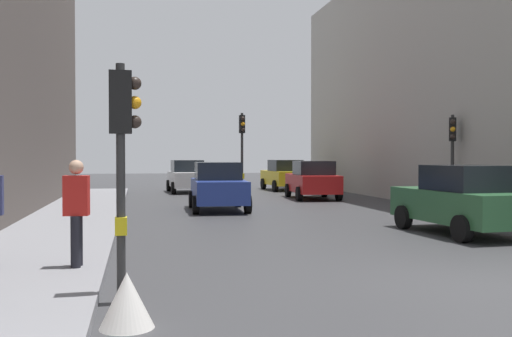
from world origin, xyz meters
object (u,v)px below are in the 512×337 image
at_px(car_red_sedan, 313,180).
at_px(car_white_compact, 187,176).
at_px(car_yellow_taxi, 284,175).
at_px(traffic_light_near_left, 122,138).
at_px(traffic_light_far_median, 242,140).
at_px(car_green_estate, 463,200).
at_px(car_blue_van, 218,186).
at_px(traffic_light_mid_street, 452,145).
at_px(pedestrian_in_red_jacket, 77,208).
at_px(warning_sign_triangle, 127,300).

distance_m(car_red_sedan, car_white_compact, 8.05).
bearing_deg(car_red_sedan, car_yellow_taxi, 86.74).
xyz_separation_m(traffic_light_near_left, car_yellow_taxi, (8.58, 25.37, -1.36)).
relative_size(traffic_light_far_median, car_red_sedan, 0.93).
bearing_deg(car_green_estate, car_blue_van, 123.45).
relative_size(traffic_light_near_left, car_white_compact, 0.76).
distance_m(traffic_light_mid_street, car_red_sedan, 7.91).
distance_m(car_red_sedan, pedestrian_in_red_jacket, 18.64).
xyz_separation_m(traffic_light_far_median, car_white_compact, (-2.12, 5.23, -1.87)).
xyz_separation_m(traffic_light_far_median, car_blue_van, (-1.90, -5.69, -1.87)).
relative_size(car_red_sedan, car_white_compact, 1.01).
bearing_deg(car_red_sedan, car_green_estate, -89.34).
distance_m(traffic_light_mid_street, car_white_compact, 15.68).
bearing_deg(traffic_light_near_left, car_white_compact, 83.26).
height_order(car_yellow_taxi, warning_sign_triangle, car_yellow_taxi).
bearing_deg(car_green_estate, pedestrian_in_red_jacket, -158.59).
relative_size(traffic_light_far_median, pedestrian_in_red_jacket, 2.26).
height_order(car_white_compact, warning_sign_triangle, car_white_compact).
bearing_deg(car_white_compact, car_yellow_taxi, 9.68).
bearing_deg(car_red_sedan, car_white_compact, 131.15).
distance_m(traffic_light_near_left, car_green_estate, 10.11).
relative_size(car_yellow_taxi, pedestrian_in_red_jacket, 2.41).
xyz_separation_m(traffic_light_mid_street, car_yellow_taxi, (-2.62, 14.18, -1.51)).
bearing_deg(car_green_estate, car_white_compact, 106.13).
height_order(car_red_sedan, car_yellow_taxi, same).
distance_m(car_blue_van, pedestrian_in_red_jacket, 12.12).
xyz_separation_m(car_green_estate, car_yellow_taxi, (0.25, 19.79, 0.00)).
bearing_deg(car_blue_van, traffic_light_mid_street, -15.82).
distance_m(car_green_estate, car_white_compact, 19.59).
relative_size(car_green_estate, warning_sign_triangle, 6.63).
bearing_deg(traffic_light_far_median, warning_sign_triangle, -103.61).
bearing_deg(warning_sign_triangle, car_white_compact, 83.73).
bearing_deg(pedestrian_in_red_jacket, warning_sign_triangle, -74.90).
relative_size(traffic_light_mid_street, car_blue_van, 0.81).
bearing_deg(traffic_light_near_left, car_yellow_taxi, 71.32).
distance_m(car_yellow_taxi, warning_sign_triangle, 27.90).
bearing_deg(car_green_estate, car_yellow_taxi, 89.27).
height_order(traffic_light_near_left, car_white_compact, traffic_light_near_left).
relative_size(traffic_light_mid_street, car_yellow_taxi, 0.81).
bearing_deg(pedestrian_in_red_jacket, traffic_light_mid_street, 37.43).
distance_m(car_green_estate, car_blue_van, 9.47).
distance_m(pedestrian_in_red_jacket, warning_sign_triangle, 3.42).
height_order(traffic_light_far_median, car_green_estate, traffic_light_far_median).
xyz_separation_m(traffic_light_far_median, pedestrian_in_red_jacket, (-5.80, -17.16, -1.62)).
bearing_deg(traffic_light_mid_street, traffic_light_far_median, 127.82).
bearing_deg(traffic_light_near_left, car_blue_van, 77.02).
bearing_deg(warning_sign_triangle, traffic_light_near_left, 93.31).
bearing_deg(traffic_light_far_median, car_red_sedan, -14.67).
bearing_deg(car_green_estate, traffic_light_near_left, -146.16).
xyz_separation_m(traffic_light_mid_street, car_white_compact, (-8.32, 13.21, -1.51)).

